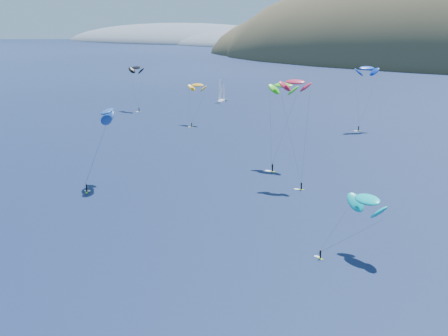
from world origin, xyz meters
TOP-DOWN VIEW (x-y plane):
  - headland at (-445.26, 750.08)m, footprint 460.00×250.00m
  - sailboat at (-86.54, 221.04)m, footprint 10.31×9.02m
  - kitesurfer_1 at (-64.05, 166.43)m, footprint 7.75×10.09m
  - kitesurfer_3 at (-7.68, 122.79)m, footprint 8.76×11.38m
  - kitesurfer_4 at (-5.84, 187.64)m, footprint 9.20×10.37m
  - kitesurfer_5 at (33.62, 70.24)m, footprint 11.30×10.88m
  - kitesurfer_9 at (2.94, 107.01)m, footprint 9.31×7.71m
  - kitesurfer_10 at (-36.03, 83.69)m, footprint 9.63×15.91m
  - kitesurfer_12 at (-105.72, 182.23)m, footprint 10.06×8.10m

SIDE VIEW (x-z plane):
  - headland at x=-445.26m, z-range -33.36..26.64m
  - sailboat at x=-86.54m, z-range -5.19..7.16m
  - kitesurfer_5 at x=33.62m, z-range 3.68..16.13m
  - kitesurfer_1 at x=-64.05m, z-range 6.22..22.98m
  - kitesurfer_10 at x=-36.03m, z-range 7.50..28.12m
  - kitesurfer_12 at x=-105.72m, z-range 7.88..28.42m
  - kitesurfer_4 at x=-5.84m, z-range 9.67..34.15m
  - kitesurfer_3 at x=-7.68m, z-range 9.77..34.21m
  - kitesurfer_9 at x=2.94m, z-range 11.37..38.44m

